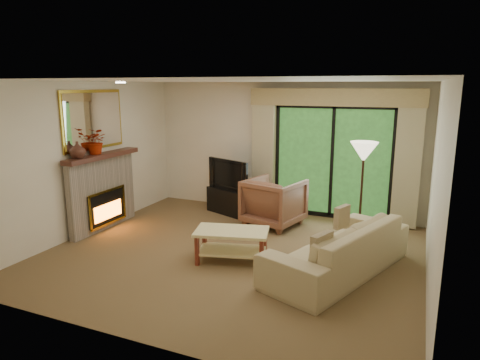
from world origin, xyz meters
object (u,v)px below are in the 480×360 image
at_px(coffee_table, 232,245).
at_px(media_console, 232,201).
at_px(sofa, 338,247).
at_px(armchair, 274,202).

bearing_deg(coffee_table, media_console, 99.59).
bearing_deg(coffee_table, sofa, -6.00).
relative_size(armchair, sofa, 0.40).
xyz_separation_m(sofa, coffee_table, (-1.50, -0.23, -0.12)).
xyz_separation_m(media_console, sofa, (2.49, -1.98, 0.10)).
bearing_deg(sofa, coffee_table, -60.85).
distance_m(media_console, sofa, 3.18).
bearing_deg(media_console, sofa, -17.00).
xyz_separation_m(media_console, coffee_table, (0.99, -2.20, -0.02)).
height_order(media_console, armchair, armchair).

